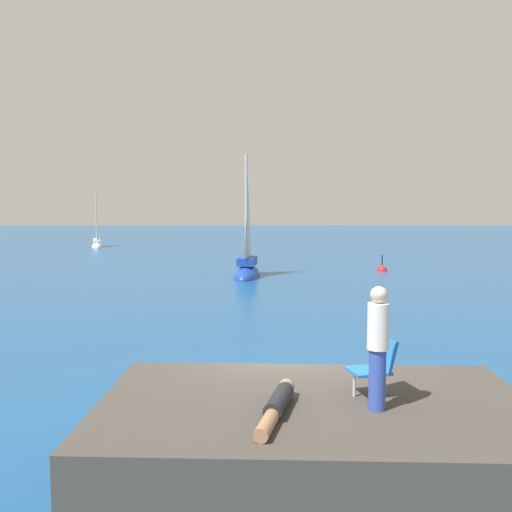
# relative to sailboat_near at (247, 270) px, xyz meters

# --- Properties ---
(ground_plane) EXTENTS (160.00, 160.00, 0.00)m
(ground_plane) POSITION_rel_sailboat_near_xyz_m (0.70, -18.60, -0.36)
(ground_plane) COLOR navy
(shore_ledge) EXTENTS (6.00, 3.94, 1.08)m
(shore_ledge) POSITION_rel_sailboat_near_xyz_m (0.99, -21.30, 0.18)
(shore_ledge) COLOR #423D38
(shore_ledge) RESTS_ON ground
(boulder_seaward) EXTENTS (1.87, 1.85, 1.11)m
(boulder_seaward) POSITION_rel_sailboat_near_xyz_m (2.85, -19.20, -0.36)
(boulder_seaward) COLOR #403E3B
(boulder_seaward) RESTS_ON ground
(boulder_inland) EXTENTS (0.87, 0.81, 0.54)m
(boulder_inland) POSITION_rel_sailboat_near_xyz_m (1.75, -18.96, -0.36)
(boulder_inland) COLOR #433D34
(boulder_inland) RESTS_ON ground
(sailboat_near) EXTENTS (1.65, 3.64, 6.63)m
(sailboat_near) POSITION_rel_sailboat_near_xyz_m (0.00, 0.00, 0.00)
(sailboat_near) COLOR #193D99
(sailboat_near) RESTS_ON ground
(sailboat_far) EXTENTS (1.36, 2.59, 4.69)m
(sailboat_far) POSITION_rel_sailboat_near_xyz_m (-12.37, 19.10, -0.11)
(sailboat_far) COLOR white
(sailboat_far) RESTS_ON ground
(person_sunbather) EXTENTS (0.59, 1.73, 0.25)m
(person_sunbather) POSITION_rel_sailboat_near_xyz_m (0.47, -21.76, 0.84)
(person_sunbather) COLOR black
(person_sunbather) RESTS_ON shore_ledge
(person_standing) EXTENTS (0.28, 0.28, 1.62)m
(person_standing) POSITION_rel_sailboat_near_xyz_m (1.77, -21.63, 1.59)
(person_standing) COLOR #334CB2
(person_standing) RESTS_ON shore_ledge
(beach_chair) EXTENTS (0.70, 0.61, 0.80)m
(beach_chair) POSITION_rel_sailboat_near_xyz_m (1.88, -21.03, 1.16)
(beach_chair) COLOR blue
(beach_chair) RESTS_ON shore_ledge
(marker_buoy) EXTENTS (0.56, 0.56, 1.13)m
(marker_buoy) POSITION_rel_sailboat_near_xyz_m (7.32, 2.65, -0.35)
(marker_buoy) COLOR red
(marker_buoy) RESTS_ON ground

